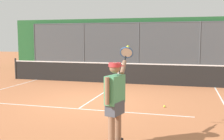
% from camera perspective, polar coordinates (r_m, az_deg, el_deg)
% --- Properties ---
extents(ground_plane, '(60.00, 60.00, 0.00)m').
position_cam_1_polar(ground_plane, '(9.09, -4.95, -6.71)').
color(ground_plane, '#B76B42').
extents(court_line_markings, '(8.55, 8.93, 0.01)m').
position_cam_1_polar(court_line_markings, '(7.99, -7.98, -8.58)').
color(court_line_markings, white).
rests_on(court_line_markings, ground).
extents(fence_backdrop, '(18.27, 1.37, 3.41)m').
position_cam_1_polar(fence_backdrop, '(18.81, 5.87, 5.31)').
color(fence_backdrop, '#474C51').
rests_on(fence_backdrop, ground).
extents(tennis_net, '(10.99, 0.09, 1.07)m').
position_cam_1_polar(tennis_net, '(12.83, 1.28, -0.58)').
color(tennis_net, '#2D2D2D').
rests_on(tennis_net, ground).
extents(tennis_player, '(0.35, 1.39, 1.92)m').
position_cam_1_polar(tennis_player, '(5.29, 0.65, -5.74)').
color(tennis_player, black).
rests_on(tennis_player, ground).
extents(tennis_ball_mid_court, '(0.07, 0.07, 0.07)m').
position_cam_1_polar(tennis_ball_mid_court, '(8.58, 10.76, -7.37)').
color(tennis_ball_mid_court, '#C1D138').
rests_on(tennis_ball_mid_court, ground).
extents(tennis_ball_by_sideline, '(0.07, 0.07, 0.07)m').
position_cam_1_polar(tennis_ball_by_sideline, '(10.46, -1.57, -4.75)').
color(tennis_ball_by_sideline, '#C1D138').
rests_on(tennis_ball_by_sideline, ground).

